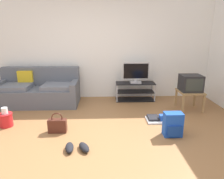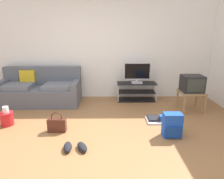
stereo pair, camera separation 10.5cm
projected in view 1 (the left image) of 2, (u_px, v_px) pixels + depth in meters
The scene contains 12 objects.
ground_plane at pixel (91, 143), 3.34m from camera, with size 9.00×9.80×0.02m, color olive.
wall_back at pixel (95, 47), 5.32m from camera, with size 9.00×0.10×2.70m, color white.
couch at pixel (39, 91), 5.04m from camera, with size 1.93×0.86×0.87m.
tv_stand at pixel (135, 91), 5.33m from camera, with size 0.99×0.39×0.47m.
flat_tv at pixel (136, 73), 5.17m from camera, with size 0.68×0.22×0.53m.
side_table at pixel (190, 94), 4.64m from camera, with size 0.51×0.51×0.44m.
crt_tv at pixel (191, 83), 4.58m from camera, with size 0.45×0.40×0.36m.
backpack at pixel (173, 125), 3.50m from camera, with size 0.31×0.26×0.42m.
handbag at pixel (57, 125), 3.64m from camera, with size 0.32×0.13×0.37m.
cleaning_bucket at pixel (6, 119), 3.86m from camera, with size 0.25×0.25×0.37m.
sneakers_pair at pixel (77, 147), 3.10m from camera, with size 0.42×0.31×0.09m.
floor_tray at pixel (158, 119), 4.13m from camera, with size 0.48×0.36×0.14m.
Camera 1 is at (0.23, -2.99, 1.74)m, focal length 32.95 mm.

